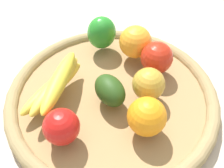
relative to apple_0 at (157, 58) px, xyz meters
The scene contains 10 objects.
ground_plane 0.14m from the apple_0, 43.41° to the left, with size 2.40×2.40×0.00m, color #C3AF9E.
basket 0.13m from the apple_0, 43.41° to the left, with size 0.47×0.47×0.04m.
apple_0 is the anchor object (origin of this frame).
avocado 0.14m from the apple_0, 50.84° to the left, with size 0.08×0.06×0.06m, color #234114.
banana_bunch 0.23m from the apple_0, 29.71° to the left, with size 0.10×0.18×0.06m.
apple_1 0.27m from the apple_0, 53.94° to the left, with size 0.07×0.07×0.07m, color red.
orange_1 0.07m from the apple_0, 39.95° to the right, with size 0.08×0.08×0.08m, color orange.
apple_2 0.08m from the apple_0, 81.73° to the left, with size 0.07×0.07×0.07m, color gold.
bell_pepper 0.15m from the apple_0, 24.42° to the right, with size 0.07×0.07×0.08m, color #268628.
orange_0 0.17m from the apple_0, 87.30° to the left, with size 0.07×0.07×0.07m, color orange.
Camera 1 is at (-0.07, 0.37, 0.47)m, focal length 41.84 mm.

